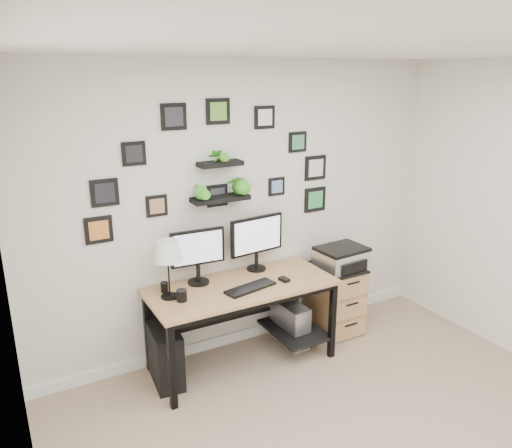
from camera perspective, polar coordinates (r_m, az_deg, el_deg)
room at (r=4.96m, az=-0.92°, el=-12.35°), size 4.00×4.00×4.00m
desk at (r=4.35m, az=-1.43°, el=-8.20°), size 1.60×0.70×0.75m
monitor_left at (r=4.21m, az=-6.67°, el=-3.25°), size 0.47×0.19×0.48m
monitor_right at (r=4.47m, az=0.09°, el=-1.67°), size 0.54×0.19×0.50m
keyboard at (r=4.18m, az=-0.64°, el=-7.29°), size 0.47×0.23×0.02m
mouse at (r=4.33m, az=3.23°, el=-6.34°), size 0.07×0.10×0.03m
table_lamp at (r=3.95m, az=-10.08°, el=-3.19°), size 0.23×0.23×0.48m
mug at (r=4.00m, az=-8.49°, el=-8.08°), size 0.08×0.08×0.09m
pen_cup at (r=4.19m, az=-10.43°, el=-7.10°), size 0.06×0.06×0.08m
pc_tower_black at (r=4.33m, az=-10.38°, el=-14.45°), size 0.26×0.50×0.48m
pc_tower_grey at (r=4.79m, az=3.93°, el=-11.34°), size 0.20×0.43×0.41m
file_cabinet at (r=5.04m, az=8.99°, el=-8.39°), size 0.43×0.53×0.67m
printer at (r=4.86m, az=9.75°, el=-3.82°), size 0.48×0.40×0.21m
wall_decor at (r=4.24m, az=-3.93°, el=5.74°), size 2.28×0.18×1.10m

